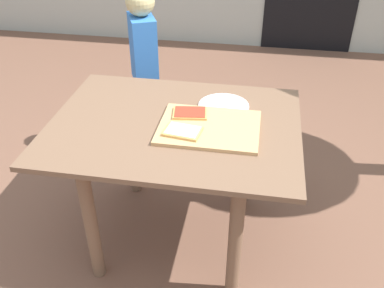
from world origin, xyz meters
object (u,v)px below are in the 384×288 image
(pizza_slice_near_left, at_px, (183,131))
(plate_white_right, at_px, (224,106))
(dining_table, at_px, (175,145))
(cutting_board, at_px, (209,127))
(pizza_slice_far_left, at_px, (190,113))
(child_left, at_px, (144,63))

(pizza_slice_near_left, height_order, plate_white_right, pizza_slice_near_left)
(pizza_slice_near_left, bearing_deg, dining_table, 120.59)
(cutting_board, bearing_deg, pizza_slice_far_left, 139.50)
(pizza_slice_near_left, relative_size, plate_white_right, 0.70)
(child_left, bearing_deg, cutting_board, -57.59)
(pizza_slice_far_left, relative_size, pizza_slice_near_left, 1.00)
(pizza_slice_far_left, relative_size, plate_white_right, 0.69)
(plate_white_right, bearing_deg, dining_table, -136.88)
(cutting_board, height_order, pizza_slice_far_left, pizza_slice_far_left)
(pizza_slice_near_left, xyz_separation_m, child_left, (-0.41, 0.89, -0.10))
(dining_table, bearing_deg, pizza_slice_far_left, 45.53)
(dining_table, relative_size, child_left, 1.03)
(pizza_slice_far_left, height_order, pizza_slice_near_left, same)
(cutting_board, relative_size, pizza_slice_far_left, 2.61)
(dining_table, height_order, pizza_slice_near_left, pizza_slice_near_left)
(plate_white_right, height_order, child_left, child_left)
(cutting_board, bearing_deg, plate_white_right, 79.22)
(pizza_slice_near_left, height_order, child_left, child_left)
(cutting_board, distance_m, child_left, 0.97)
(dining_table, distance_m, pizza_slice_far_left, 0.16)
(dining_table, xyz_separation_m, plate_white_right, (0.20, 0.19, 0.12))
(dining_table, height_order, pizza_slice_far_left, pizza_slice_far_left)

